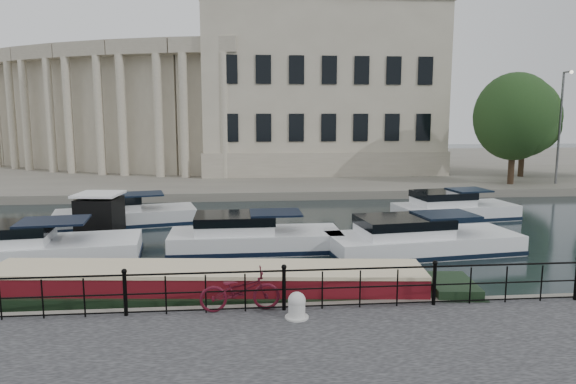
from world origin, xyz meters
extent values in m
plane|color=black|center=(0.00, 0.00, 0.00)|extent=(160.00, 160.00, 0.00)
cube|color=#6B665B|center=(0.00, 39.00, 0.28)|extent=(120.00, 42.00, 0.55)
cylinder|color=black|center=(-4.00, -2.25, 1.10)|extent=(0.10, 0.10, 1.10)
sphere|color=black|center=(-4.00, -2.25, 1.70)|extent=(0.14, 0.14, 0.14)
cylinder|color=black|center=(0.00, -2.25, 1.10)|extent=(0.10, 0.10, 1.10)
sphere|color=black|center=(0.00, -2.25, 1.70)|extent=(0.14, 0.14, 0.14)
cylinder|color=black|center=(4.00, -2.25, 1.10)|extent=(0.10, 0.10, 1.10)
sphere|color=black|center=(4.00, -2.25, 1.70)|extent=(0.14, 0.14, 0.14)
cylinder|color=black|center=(8.00, -2.25, 1.10)|extent=(0.10, 0.10, 1.10)
cylinder|color=black|center=(0.00, -2.25, 1.60)|extent=(24.00, 0.05, 0.05)
cylinder|color=black|center=(0.00, -2.25, 1.10)|extent=(24.00, 0.04, 0.04)
cylinder|color=black|center=(0.00, -2.25, 0.63)|extent=(24.00, 0.04, 0.04)
cube|color=#ADA38C|center=(6.00, 33.00, 7.55)|extent=(20.00, 14.00, 14.00)
cube|color=#9E937F|center=(6.00, 33.00, 14.95)|extent=(20.40, 14.40, 0.80)
cube|color=#9E937F|center=(6.00, 33.00, 1.55)|extent=(20.30, 14.30, 2.00)
cube|color=#ADA38C|center=(-3.33, 29.02, 6.05)|extent=(5.73, 4.06, 11.00)
cube|color=#9E937F|center=(-3.76, 27.07, 10.95)|extent=(5.62, 2.73, 1.20)
cylinder|color=#ADA38C|center=(-2.28, 26.16, 5.45)|extent=(0.70, 0.70, 9.80)
cylinder|color=#ADA38C|center=(-5.49, 26.87, 5.45)|extent=(0.70, 0.70, 9.80)
cube|color=#ADA38C|center=(-8.29, 30.44, 6.05)|extent=(5.90, 4.56, 11.00)
cube|color=#9E937F|center=(-8.95, 28.56, 10.95)|extent=(5.62, 3.30, 1.20)
cylinder|color=#ADA38C|center=(-7.59, 27.47, 5.45)|extent=(0.70, 0.70, 9.80)
cylinder|color=#ADA38C|center=(-10.69, 28.56, 5.45)|extent=(0.70, 0.70, 9.80)
cube|color=#ADA38C|center=(-13.04, 32.44, 6.05)|extent=(5.99, 4.99, 11.00)
cube|color=#9E937F|center=(-13.92, 30.65, 10.95)|extent=(5.55, 3.83, 1.20)
cylinder|color=#ADA38C|center=(-12.70, 29.41, 5.45)|extent=(0.70, 0.70, 9.80)
cylinder|color=#ADA38C|center=(-15.65, 30.87, 5.45)|extent=(0.70, 0.70, 9.80)
cube|color=#ADA38C|center=(-17.52, 35.00, 6.05)|extent=(5.99, 5.36, 11.00)
cube|color=#9E937F|center=(-18.61, 33.33, 10.95)|extent=(5.40, 4.29, 1.20)
cylinder|color=#ADA38C|center=(-17.55, 31.95, 5.45)|extent=(0.70, 0.70, 9.80)
cylinder|color=#ADA38C|center=(-20.30, 33.75, 5.45)|extent=(0.70, 0.70, 9.80)
cube|color=#ADA38C|center=(-21.66, 38.07, 6.05)|extent=(5.91, 5.64, 11.00)
cube|color=#9E937F|center=(-22.94, 36.54, 10.95)|extent=(5.16, 4.70, 1.20)
cylinder|color=#ADA38C|center=(-22.05, 35.05, 5.45)|extent=(0.70, 0.70, 9.80)
cube|color=#ADA38C|center=(-25.40, 41.62, 6.05)|extent=(5.74, 5.85, 11.00)
cylinder|color=#59595B|center=(22.00, 20.50, 4.55)|extent=(0.16, 0.16, 8.00)
sphere|color=#FFF2CC|center=(22.00, 19.65, 8.50)|extent=(0.24, 0.24, 0.24)
imported|color=#4F0E1C|center=(-1.13, -2.19, 1.09)|extent=(2.11, 0.85, 1.08)
cylinder|color=silver|center=(0.27, -2.81, 0.77)|extent=(0.42, 0.42, 0.45)
sphere|color=silver|center=(0.27, -2.81, 1.00)|extent=(0.45, 0.45, 0.45)
cylinder|color=silver|center=(0.27, -2.81, 0.57)|extent=(0.59, 0.59, 0.04)
cube|color=black|center=(-2.09, -0.42, 0.10)|extent=(15.76, 3.66, 0.94)
cube|color=maroon|center=(-2.09, -0.42, 0.75)|extent=(12.62, 3.03, 0.73)
cube|color=beige|center=(-2.09, -0.42, 1.15)|extent=(12.63, 3.09, 0.10)
cube|color=#6B665B|center=(-7.40, 8.39, 0.05)|extent=(2.82, 2.44, 0.22)
cube|color=black|center=(-7.40, 8.39, 1.10)|extent=(1.91, 1.91, 1.55)
cube|color=white|center=(-7.40, 8.39, 2.05)|extent=(2.11, 2.11, 0.10)
cube|color=white|center=(-9.20, 4.85, 0.20)|extent=(8.54, 3.80, 1.20)
cube|color=black|center=(-9.20, 4.85, 0.12)|extent=(8.63, 3.84, 0.18)
cube|color=black|center=(-8.21, 4.97, 1.55)|extent=(2.70, 2.25, 0.08)
cube|color=white|center=(-0.50, 5.87, 0.20)|extent=(7.03, 2.57, 1.20)
cube|color=black|center=(-0.50, 5.87, 0.12)|extent=(7.10, 2.60, 0.18)
cube|color=white|center=(-1.34, 5.86, 1.05)|extent=(3.18, 2.08, 0.90)
cube|color=black|center=(0.34, 5.88, 1.55)|extent=(2.12, 1.77, 0.08)
cube|color=white|center=(6.28, 4.75, 0.20)|extent=(7.93, 3.63, 1.20)
cube|color=black|center=(6.28, 4.75, 0.12)|extent=(8.01, 3.67, 0.18)
cube|color=white|center=(5.37, 4.63, 1.05)|extent=(3.69, 2.62, 0.90)
cube|color=black|center=(7.19, 4.86, 1.55)|extent=(2.51, 2.16, 0.08)
cube|color=silver|center=(-6.91, 11.40, 0.20)|extent=(7.24, 3.94, 1.20)
cube|color=black|center=(-6.91, 11.40, 0.12)|extent=(7.31, 3.98, 0.18)
cube|color=silver|center=(-7.71, 11.21, 1.05)|extent=(3.46, 2.66, 0.90)
cube|color=black|center=(-6.11, 11.58, 1.55)|extent=(2.39, 2.14, 0.08)
cube|color=silver|center=(10.42, 11.31, 0.20)|extent=(6.67, 3.37, 1.20)
cube|color=black|center=(10.42, 11.31, 0.12)|extent=(6.74, 3.40, 0.18)
cube|color=silver|center=(9.66, 11.21, 1.05)|extent=(3.13, 2.44, 0.90)
cube|color=black|center=(11.18, 11.41, 1.55)|extent=(2.14, 2.01, 0.08)
cylinder|color=black|center=(18.59, 20.62, 1.87)|extent=(0.44, 0.44, 2.63)
ellipsoid|color=#193811|center=(18.59, 20.62, 5.43)|extent=(5.71, 5.71, 6.31)
sphere|color=#193811|center=(19.19, 20.22, 4.68)|extent=(4.21, 4.21, 4.21)
cylinder|color=black|center=(21.82, 24.97, 1.85)|extent=(0.44, 0.44, 2.60)
ellipsoid|color=#1D3F14|center=(21.82, 24.97, 5.38)|extent=(5.64, 5.64, 6.24)
sphere|color=#1D3F14|center=(22.42, 24.57, 4.63)|extent=(4.16, 4.16, 4.16)
camera|label=1|loc=(-1.07, -14.90, 5.56)|focal=32.00mm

